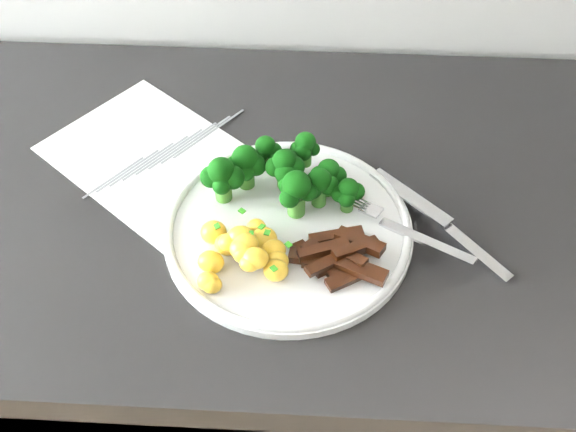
# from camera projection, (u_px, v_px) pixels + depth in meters

# --- Properties ---
(counter) EXTENTS (2.31, 0.58, 0.87)m
(counter) POSITION_uv_depth(u_px,v_px,m) (293.00, 374.00, 1.17)
(counter) COLOR black
(counter) RESTS_ON ground
(recipe_paper) EXTENTS (0.33, 0.32, 0.00)m
(recipe_paper) POSITION_uv_depth(u_px,v_px,m) (155.00, 159.00, 0.89)
(recipe_paper) COLOR white
(recipe_paper) RESTS_ON counter
(plate) EXTENTS (0.29, 0.29, 0.02)m
(plate) POSITION_uv_depth(u_px,v_px,m) (288.00, 229.00, 0.81)
(plate) COLOR white
(plate) RESTS_ON counter
(broccoli) EXTENTS (0.19, 0.11, 0.06)m
(broccoli) POSITION_uv_depth(u_px,v_px,m) (283.00, 173.00, 0.81)
(broccoli) COLOR #326820
(broccoli) RESTS_ON plate
(potatoes) EXTENTS (0.10, 0.10, 0.04)m
(potatoes) POSITION_uv_depth(u_px,v_px,m) (243.00, 250.00, 0.76)
(potatoes) COLOR yellow
(potatoes) RESTS_ON plate
(beef_strips) EXTENTS (0.11, 0.09, 0.03)m
(beef_strips) POSITION_uv_depth(u_px,v_px,m) (337.00, 256.00, 0.77)
(beef_strips) COLOR black
(beef_strips) RESTS_ON plate
(fork) EXTENTS (0.15, 0.11, 0.02)m
(fork) POSITION_uv_depth(u_px,v_px,m) (407.00, 230.00, 0.79)
(fork) COLOR silver
(fork) RESTS_ON plate
(knife) EXTENTS (0.15, 0.16, 0.02)m
(knife) POSITION_uv_depth(u_px,v_px,m) (456.00, 236.00, 0.80)
(knife) COLOR silver
(knife) RESTS_ON plate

